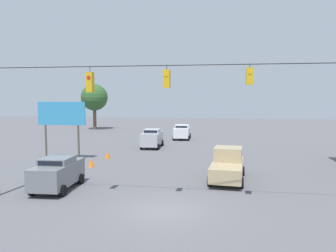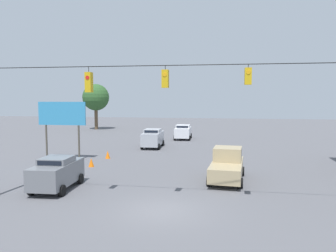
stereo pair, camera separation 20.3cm
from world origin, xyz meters
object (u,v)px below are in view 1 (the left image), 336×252
Objects in this scene: traffic_cone_nearest at (74,172)px; sedan_white_withflow_deep at (182,132)px; overhead_signal_span at (165,112)px; sedan_silver_withflow_far at (152,138)px; sedan_grey_parked_shoulder at (58,173)px; traffic_cone_third at (107,155)px; tree_horizon_left at (94,98)px; traffic_cone_second at (91,163)px; roadside_billboard at (61,117)px; pickup_truck_tan_crossing_near at (227,165)px.

sedan_white_withflow_deep is at bearing -103.59° from traffic_cone_nearest.
sedan_silver_withflow_far is (4.47, -18.42, -3.68)m from overhead_signal_span.
overhead_signal_span is at bearing 103.63° from sedan_silver_withflow_far.
sedan_grey_parked_shoulder is at bearing 82.32° from sedan_silver_withflow_far.
overhead_signal_span is at bearing 121.71° from traffic_cone_third.
traffic_cone_nearest is 0.09× the size of tree_horizon_left.
tree_horizon_left is at bearing -66.24° from traffic_cone_third.
traffic_cone_third is 27.81m from tree_horizon_left.
tree_horizon_left reaches higher than sedan_grey_parked_shoulder.
traffic_cone_second is (7.19, -7.95, -4.38)m from overhead_signal_span.
traffic_cone_third is (-0.07, -6.72, 0.00)m from traffic_cone_nearest.
traffic_cone_second is at bearing 74.08° from sedan_white_withflow_deep.
roadside_billboard is at bearing 60.03° from sedan_white_withflow_deep.
roadside_billboard reaches higher than traffic_cone_second.
pickup_truck_tan_crossing_near is 7.47× the size of traffic_cone_nearest.
sedan_grey_parked_shoulder is 6.02× the size of traffic_cone_third.
traffic_cone_second is (5.14, 18.01, -0.63)m from sedan_white_withflow_deep.
sedan_silver_withflow_far reaches higher than sedan_grey_parked_shoulder.
pickup_truck_tan_crossing_near is 21.18m from sedan_white_withflow_deep.
traffic_cone_third is at bearing 69.19° from sedan_silver_withflow_far.
sedan_grey_parked_shoulder is 36.91m from tree_horizon_left.
sedan_grey_parked_shoulder is 0.82× the size of roadside_billboard.
tree_horizon_left reaches higher than sedan_white_withflow_deep.
overhead_signal_span is 40.77m from tree_horizon_left.
overhead_signal_span reaches higher than sedan_silver_withflow_far.
sedan_grey_parked_shoulder is 3.19m from traffic_cone_nearest.
sedan_grey_parked_shoulder is (4.67, 24.27, 0.03)m from sedan_white_withflow_deep.
sedan_silver_withflow_far is at bearing -59.09° from pickup_truck_tan_crossing_near.
sedan_silver_withflow_far is at bearing -110.81° from traffic_cone_third.
tree_horizon_left is at bearing -52.98° from sedan_silver_withflow_far.
traffic_cone_nearest and traffic_cone_second have the same top height.
sedan_silver_withflow_far reaches higher than traffic_cone_third.
sedan_white_withflow_deep reaches higher than traffic_cone_third.
tree_horizon_left is at bearing -70.99° from traffic_cone_nearest.
roadside_billboard is at bearing 13.27° from traffic_cone_third.
traffic_cone_nearest is 3.18m from traffic_cone_second.
pickup_truck_tan_crossing_near is 15.35m from roadside_billboard.
sedan_silver_withflow_far is 13.94m from traffic_cone_nearest.
overhead_signal_span reaches higher than roadside_billboard.
overhead_signal_span is 27.82× the size of traffic_cone_second.
sedan_grey_parked_shoulder reaches higher than traffic_cone_second.
sedan_grey_parked_shoulder is 10.21m from roadside_billboard.
sedan_silver_withflow_far is 10.84m from traffic_cone_second.
tree_horizon_left is at bearing -55.42° from pickup_truck_tan_crossing_near.
traffic_cone_third is (-0.09, -3.54, 0.00)m from traffic_cone_second.
sedan_silver_withflow_far is 23.08m from tree_horizon_left.
roadside_billboard reaches higher than sedan_grey_parked_shoulder.
roadside_billboard reaches higher than sedan_white_withflow_deep.
roadside_billboard is at bearing -19.83° from pickup_truck_tan_crossing_near.
sedan_white_withflow_deep is at bearing -100.89° from sedan_grey_parked_shoulder.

